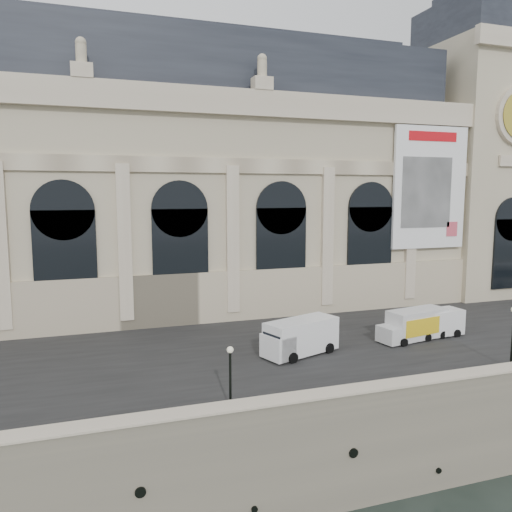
{
  "coord_description": "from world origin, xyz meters",
  "views": [
    {
      "loc": [
        -11.85,
        -23.88,
        18.44
      ],
      "look_at": [
        3.43,
        22.0,
        12.32
      ],
      "focal_mm": 35.0,
      "sensor_mm": 36.0,
      "label": 1
    }
  ],
  "objects_px": {
    "van_b": "(298,338)",
    "lamp_left": "(230,379)",
    "van_c": "(432,324)",
    "box_truck": "(414,325)"
  },
  "relations": [
    {
      "from": "van_c",
      "to": "lamp_left",
      "type": "bearing_deg",
      "value": -156.94
    },
    {
      "from": "box_truck",
      "to": "lamp_left",
      "type": "distance_m",
      "value": 20.38
    },
    {
      "from": "van_c",
      "to": "van_b",
      "type": "bearing_deg",
      "value": -176.05
    },
    {
      "from": "van_b",
      "to": "box_truck",
      "type": "relative_size",
      "value": 0.98
    },
    {
      "from": "van_b",
      "to": "lamp_left",
      "type": "xyz_separation_m",
      "value": [
        -7.53,
        -7.84,
        0.49
      ]
    },
    {
      "from": "van_c",
      "to": "box_truck",
      "type": "relative_size",
      "value": 0.8
    },
    {
      "from": "van_b",
      "to": "van_c",
      "type": "relative_size",
      "value": 1.22
    },
    {
      "from": "van_b",
      "to": "lamp_left",
      "type": "height_order",
      "value": "lamp_left"
    },
    {
      "from": "box_truck",
      "to": "lamp_left",
      "type": "bearing_deg",
      "value": -155.41
    },
    {
      "from": "lamp_left",
      "to": "van_b",
      "type": "bearing_deg",
      "value": 46.16
    }
  ]
}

